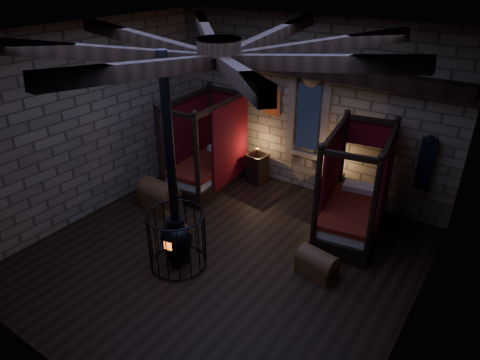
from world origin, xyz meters
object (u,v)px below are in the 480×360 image
Objects in this scene: trunk_left at (160,196)px; stove at (177,235)px; bed_left at (207,165)px; bed_right at (353,209)px; trunk_right at (317,264)px.

trunk_left is 2.27m from stove.
bed_left is at bearing 86.79° from trunk_left.
bed_left is 3.88m from bed_right.
stove is (1.79, -1.35, 0.36)m from trunk_left.
bed_right is at bearing 26.02° from trunk_left.
bed_right is at bearing -3.44° from bed_left.
bed_left is at bearing 166.33° from trunk_right.
stove reaches higher than trunk_right.
stove is at bearing -137.65° from bed_right.
stove is (-2.34, -1.24, 0.42)m from trunk_right.
stove is at bearing -65.49° from bed_left.
bed_right is 2.99× the size of trunk_right.
bed_left is at bearing 171.10° from bed_right.
bed_right reaches higher than trunk_right.
bed_left is 2.97× the size of trunk_right.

